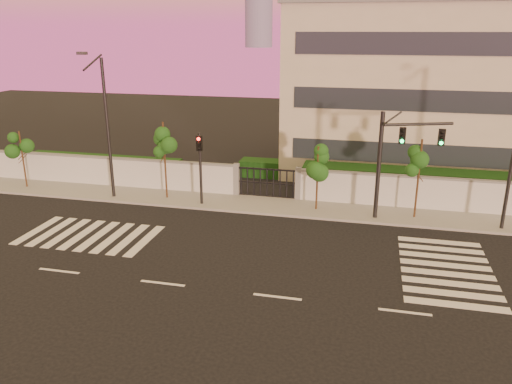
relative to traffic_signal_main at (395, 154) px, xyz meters
The scene contains 13 objects.
ground 11.47m from the traffic_signal_main, 115.00° to the right, with size 120.00×120.00×0.00m, color black.
sidewalk 6.00m from the traffic_signal_main, behind, with size 60.00×3.00×0.15m, color gray.
perimeter_wall 5.73m from the traffic_signal_main, 153.50° to the left, with size 60.00×0.36×2.20m.
hedge_row 6.76m from the traffic_signal_main, 124.38° to the left, with size 41.00×4.25×1.80m.
institutional_building 13.19m from the traffic_signal_main, 70.02° to the left, with size 24.40×12.40×12.25m.
road_markings 9.44m from the traffic_signal_main, 135.57° to the right, with size 57.00×7.62×0.02m.
street_tree_b 23.94m from the traffic_signal_main, behind, with size 1.32×1.05×3.98m.
street_tree_c 13.72m from the traffic_signal_main, behind, with size 1.36×1.08×4.99m.
street_tree_d 4.35m from the traffic_signal_main, behind, with size 1.39×1.11×3.95m.
street_tree_e 1.62m from the traffic_signal_main, 22.24° to the left, with size 1.41×1.12×4.66m.
traffic_signal_main is the anchor object (origin of this frame).
traffic_signal_secondary 11.23m from the traffic_signal_main, behind, with size 0.35×0.34×4.54m.
streetlight_west 17.17m from the traffic_signal_main, behind, with size 0.55×2.21×9.18m.
Camera 1 is at (3.25, -17.65, 10.38)m, focal length 35.00 mm.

